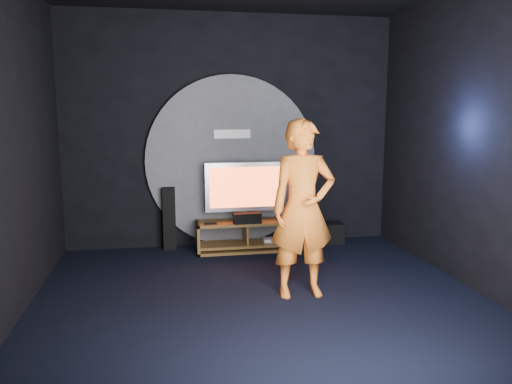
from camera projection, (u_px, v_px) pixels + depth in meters
floor at (263, 302)px, 5.45m from camera, size 5.00×5.00×0.00m
back_wall at (231, 132)px, 7.59m from camera, size 5.00×0.04×3.50m
front_wall at (352, 171)px, 2.74m from camera, size 5.00×0.04×3.50m
left_wall at (4, 145)px, 4.72m from camera, size 0.04×5.00×3.50m
right_wall at (481, 139)px, 5.61m from camera, size 0.04×5.00×3.50m
wall_disc_panel at (232, 161)px, 7.61m from camera, size 2.60×0.11×2.60m
media_console at (246, 238)px, 7.43m from camera, size 1.46×0.45×0.45m
tv at (245, 189)px, 7.38m from camera, size 1.17×0.22×0.87m
center_speaker at (247, 218)px, 7.24m from camera, size 0.40×0.15×0.15m
remote at (211, 224)px, 7.18m from camera, size 0.18×0.05×0.02m
tower_speaker_left at (169, 218)px, 7.48m from camera, size 0.19×0.21×0.94m
tower_speaker_right at (302, 222)px, 7.22m from camera, size 0.19×0.21×0.94m
subwoofer at (333, 233)px, 7.86m from camera, size 0.29×0.29×0.32m
player at (303, 209)px, 5.52m from camera, size 0.73×0.49×1.99m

